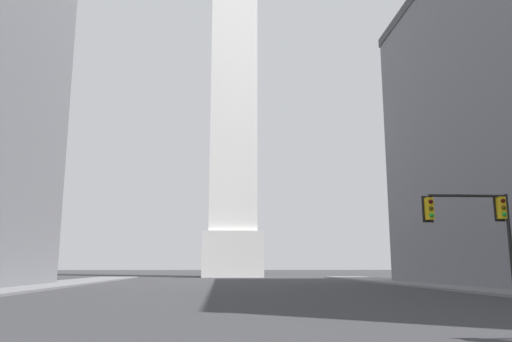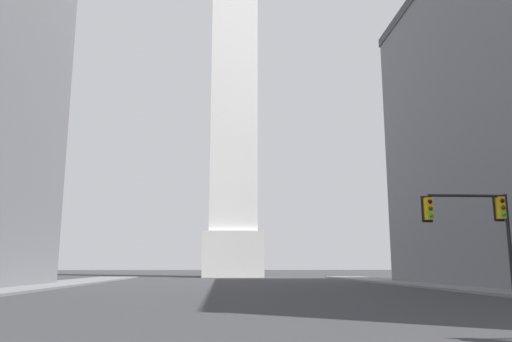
% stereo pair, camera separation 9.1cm
% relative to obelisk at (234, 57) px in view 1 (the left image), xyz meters
% --- Properties ---
extents(obelisk, '(8.32, 8.32, 68.74)m').
position_rel_obelisk_xyz_m(obelisk, '(0.00, 0.00, 0.00)').
color(obelisk, silver).
rests_on(obelisk, ground_plane).
extents(traffic_light_mid_right, '(4.51, 0.52, 5.09)m').
position_rel_obelisk_xyz_m(traffic_light_mid_right, '(11.23, -47.31, -29.00)').
color(traffic_light_mid_right, black).
rests_on(traffic_light_mid_right, ground_plane).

